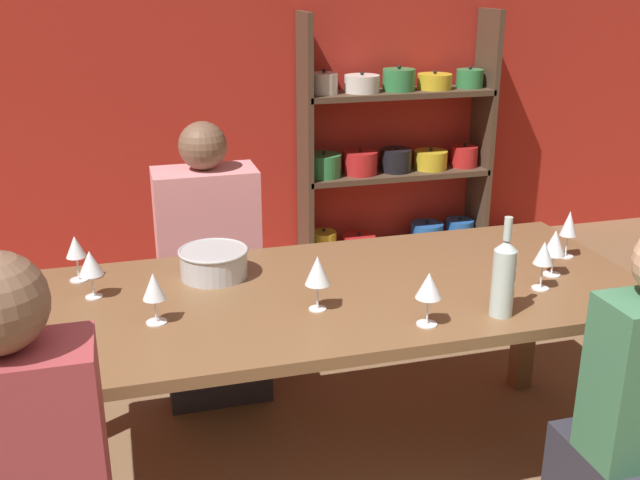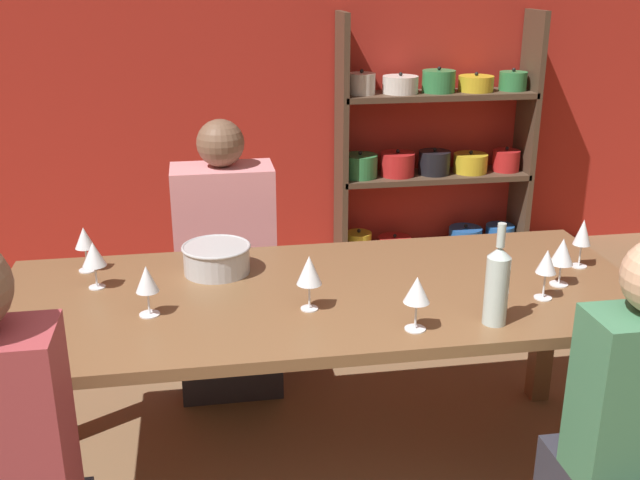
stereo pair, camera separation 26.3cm
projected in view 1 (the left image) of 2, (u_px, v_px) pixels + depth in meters
name	position (u px, v px, depth m)	size (l,w,h in m)	color
wall_back_red	(203.00, 50.00, 4.53)	(8.80, 0.06, 2.70)	red
shelf_unit	(395.00, 158.00, 4.88)	(1.26, 0.30, 1.58)	#4C3828
dining_table	(328.00, 313.00, 2.62)	(2.23, 0.93, 0.76)	brown
mixing_bowl	(214.00, 262.00, 2.69)	(0.25, 0.25, 0.10)	#B7BABC
wine_bottle_green	(504.00, 276.00, 2.36)	(0.07, 0.07, 0.33)	#B2C6C1
wine_glass_empty_a	(75.00, 248.00, 2.63)	(0.07, 0.07, 0.17)	white
wine_glass_red_a	(569.00, 225.00, 2.85)	(0.07, 0.07, 0.18)	white
wine_glass_red_b	(90.00, 264.00, 2.50)	(0.08, 0.08, 0.17)	white
wine_glass_white_a	(429.00, 287.00, 2.30)	(0.08, 0.08, 0.18)	white
wine_glass_empty_b	(318.00, 271.00, 2.40)	(0.08, 0.08, 0.19)	white
wine_glass_red_c	(544.00, 255.00, 2.56)	(0.07, 0.07, 0.18)	white
wine_glass_red_d	(154.00, 288.00, 2.31)	(0.07, 0.07, 0.17)	white
wine_glass_red_e	(555.00, 244.00, 2.68)	(0.08, 0.08, 0.17)	white
person_near_a	(638.00, 458.00, 2.23)	(0.35, 0.43, 1.17)	#2D2D38
person_far_a	(211.00, 292.00, 3.38)	(0.44, 0.55, 1.21)	#2D2D38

